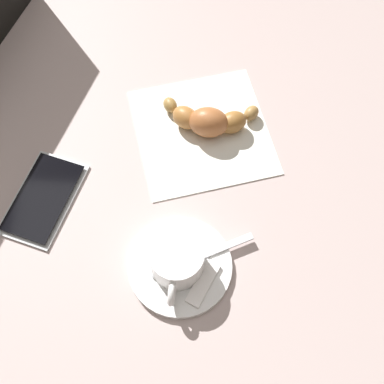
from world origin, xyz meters
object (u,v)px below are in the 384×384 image
teaspoon (186,262)px  napkin (202,131)px  sugar_packet (203,283)px  espresso_cup (177,261)px  saucer (180,266)px  croissant (209,120)px  cell_phone (44,198)px

teaspoon → napkin: (-0.20, 0.01, -0.01)m
sugar_packet → espresso_cup: bearing=83.0°
saucer → teaspoon: 0.01m
napkin → croissant: size_ratio=1.28×
napkin → teaspoon: bearing=-3.6°
saucer → cell_phone: 0.21m
napkin → croissant: 0.02m
napkin → cell_phone: cell_phone is taller
sugar_packet → croissant: (-0.23, -0.00, 0.01)m
croissant → cell_phone: croissant is taller
espresso_cup → napkin: 0.21m
teaspoon → croissant: bearing=174.2°
espresso_cup → cell_phone: (-0.09, -0.19, -0.03)m
sugar_packet → cell_phone: 0.24m
teaspoon → napkin: 0.20m
napkin → croissant: (-0.01, 0.01, 0.02)m
espresso_cup → cell_phone: 0.21m
saucer → espresso_cup: size_ratio=1.45×
napkin → sugar_packet: bearing=2.5°
espresso_cup → napkin: espresso_cup is taller
sugar_packet → saucer: bearing=77.5°
saucer → teaspoon: size_ratio=1.00×
teaspoon → cell_phone: teaspoon is taller
napkin → croissant: bearing=123.8°
croissant → teaspoon: bearing=-5.8°
teaspoon → croissant: croissant is taller
espresso_cup → cell_phone: size_ratio=0.61×
croissant → cell_phone: 0.25m
espresso_cup → croissant: size_ratio=0.62×
teaspoon → cell_phone: (-0.08, -0.20, -0.01)m
saucer → sugar_packet: bearing=52.4°
espresso_cup → cell_phone: espresso_cup is taller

